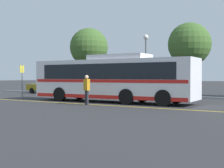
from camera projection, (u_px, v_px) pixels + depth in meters
ground_plane at (112, 102)px, 21.92m from camera, size 220.00×220.00×0.00m
lane_strip_0 at (94, 105)px, 19.68m from camera, size 31.67×0.20×0.01m
curb_strip at (154, 96)px, 27.56m from camera, size 39.67×0.36×0.15m
transit_bus at (112, 78)px, 21.51m from camera, size 12.04×2.93×3.26m
parked_car_0 at (48, 87)px, 32.74m from camera, size 4.72×2.05×1.41m
parked_car_1 at (102, 88)px, 28.90m from camera, size 4.84×1.87×1.39m
pedestrian_0 at (87, 88)px, 19.53m from camera, size 0.47×0.35×1.87m
bus_stop_sign at (22, 78)px, 24.01m from camera, size 0.07×0.40×2.68m
street_lamp at (146, 52)px, 29.08m from camera, size 0.47×0.47×5.70m
tree_0 at (189, 44)px, 28.42m from camera, size 3.92×3.92×6.70m
tree_1 at (89, 47)px, 33.97m from camera, size 4.16×4.16×7.06m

